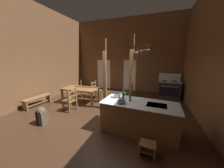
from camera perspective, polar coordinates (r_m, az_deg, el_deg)
ground_plane at (r=4.75m, az=-6.13°, el=-15.28°), size 7.72×8.71×0.10m
wall_back at (r=8.01m, az=6.57°, el=13.77°), size 7.72×0.14×4.70m
wall_left at (r=6.60m, az=-36.10°, el=11.84°), size 0.14×8.71×4.70m
glazed_door_back_left at (r=8.52m, az=-4.03°, el=4.80°), size 1.00×0.01×2.05m
glazed_panel_back_right at (r=7.94m, az=8.64°, el=4.14°), size 0.84×0.01×2.05m
kitchen_island at (r=3.67m, az=12.91°, el=-15.51°), size 2.21×1.08×0.91m
stove_range at (r=7.24m, az=26.17°, el=-2.20°), size 1.18×0.87×1.32m
support_post_with_pot_rack at (r=4.71m, az=9.96°, el=5.95°), size 0.71×0.20×3.05m
support_post_center at (r=5.54m, az=-3.54°, el=5.91°), size 0.14×0.14×3.05m
step_stool at (r=3.10m, az=17.06°, el=-27.81°), size 0.37×0.30×0.30m
dining_table at (r=5.91m, az=-15.20°, el=-2.72°), size 1.74×0.98×0.74m
ladderback_chair_near_window at (r=6.81m, az=-13.67°, el=-2.38°), size 0.62×0.62×0.95m
ladderback_chair_by_post at (r=6.49m, az=-8.07°, el=-2.88°), size 0.50×0.50×0.95m
ladderback_chair_at_table_end at (r=5.18m, az=-19.83°, el=-7.48°), size 0.51×0.51×0.95m
bench_along_left_wall at (r=6.36m, az=-32.83°, el=-6.56°), size 0.45×1.23×0.44m
backpack at (r=4.62m, az=-31.34°, el=-12.94°), size 0.35×0.34×0.60m
stockpot_on_counter at (r=3.77m, az=2.61°, el=-5.37°), size 0.31×0.23×0.18m
mixing_bowl_on_counter at (r=3.33m, az=4.54°, el=-8.74°), size 0.24×0.24×0.09m
bottle_tall_on_counter at (r=3.50m, az=8.88°, el=-6.31°), size 0.06×0.06×0.33m
bottle_short_on_counter at (r=3.67m, az=5.56°, el=-5.50°), size 0.08×0.08×0.30m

